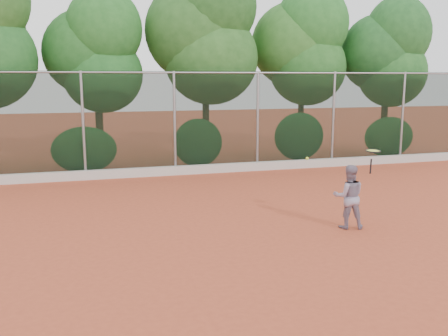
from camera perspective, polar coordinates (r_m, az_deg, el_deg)
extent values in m
plane|color=#B14629|center=(10.75, 1.51, -7.49)|extent=(80.00, 80.00, 0.00)
cube|color=#B9B3AB|center=(17.15, -5.45, -0.28)|extent=(24.00, 0.20, 0.30)
imported|color=gray|center=(11.30, 14.06, -3.19)|extent=(0.82, 0.72, 1.42)
cube|color=black|center=(17.10, -5.66, 5.10)|extent=(24.00, 0.01, 3.50)
cylinder|color=gray|center=(17.04, -5.76, 10.81)|extent=(24.00, 0.06, 0.06)
cylinder|color=gray|center=(16.82, -15.79, 4.68)|extent=(0.09, 0.09, 3.50)
cylinder|color=gray|center=(17.10, -5.66, 5.10)|extent=(0.09, 0.09, 3.50)
cylinder|color=gray|center=(17.90, 3.86, 5.36)|extent=(0.09, 0.09, 3.50)
cylinder|color=gray|center=(19.14, 12.37, 5.46)|extent=(0.09, 0.09, 3.50)
cylinder|color=gray|center=(20.74, 19.71, 5.46)|extent=(0.09, 0.09, 3.50)
cylinder|color=#432D19|center=(19.17, -14.00, 3.75)|extent=(0.28, 0.28, 2.40)
ellipsoid|color=#1D561F|center=(18.97, -13.66, 10.36)|extent=(2.90, 2.40, 2.80)
ellipsoid|color=#1B4F1B|center=(19.27, -15.33, 12.67)|extent=(3.20, 2.70, 3.10)
ellipsoid|color=#1D571E|center=(18.85, -13.53, 15.25)|extent=(2.70, 2.30, 2.90)
cylinder|color=#3B2316|center=(19.42, -2.08, 5.02)|extent=(0.26, 0.26, 3.00)
ellipsoid|color=#3A762D|center=(19.30, -1.47, 12.42)|extent=(3.60, 3.00, 3.50)
ellipsoid|color=#36702A|center=(19.53, -3.19, 15.32)|extent=(3.90, 3.20, 3.80)
ellipsoid|color=#2E6827|center=(19.39, -1.12, 18.05)|extent=(3.20, 2.70, 3.30)
cylinder|color=#3A2816|center=(20.99, 8.74, 4.89)|extent=(0.24, 0.24, 2.70)
ellipsoid|color=#20551D|center=(20.90, 9.54, 11.30)|extent=(3.20, 2.70, 3.10)
ellipsoid|color=#265A1E|center=(21.00, 7.98, 13.79)|extent=(3.50, 2.90, 3.40)
ellipsoid|color=#1F5C21|center=(20.96, 10.06, 15.94)|extent=(3.00, 2.50, 3.10)
cylinder|color=#3F2B18|center=(22.48, 17.78, 4.62)|extent=(0.28, 0.28, 2.50)
ellipsoid|color=#31762D|center=(22.41, 18.67, 10.32)|extent=(3.00, 2.50, 2.90)
ellipsoid|color=#286928|center=(22.41, 17.27, 12.45)|extent=(3.30, 2.80, 3.20)
ellipsoid|color=#296B29|center=(22.46, 19.28, 14.38)|extent=(2.80, 2.40, 3.00)
ellipsoid|color=#31762D|center=(17.71, -15.68, 2.02)|extent=(2.20, 1.16, 1.60)
ellipsoid|color=#296426|center=(18.18, -2.98, 2.91)|extent=(1.80, 1.04, 1.76)
ellipsoid|color=#2A6A28|center=(19.47, 8.57, 3.59)|extent=(2.00, 1.10, 1.84)
ellipsoid|color=#31742C|center=(21.46, 18.32, 3.40)|extent=(2.16, 1.12, 1.64)
cylinder|color=black|center=(11.32, 16.43, 0.19)|extent=(0.05, 0.06, 0.33)
torus|color=black|center=(11.22, 16.68, 1.89)|extent=(0.38, 0.38, 0.05)
cylinder|color=#DAEA44|center=(11.22, 16.68, 1.89)|extent=(0.32, 0.32, 0.02)
sphere|color=#D0E233|center=(11.30, 9.49, 1.09)|extent=(0.07, 0.07, 0.07)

